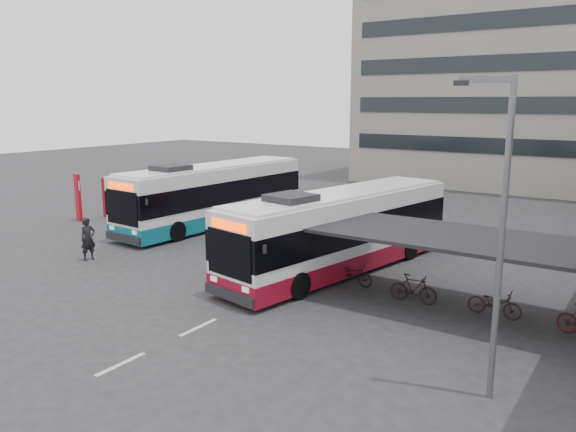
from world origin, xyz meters
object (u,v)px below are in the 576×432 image
Objects in this scene: lamp_post at (498,222)px; bus_main at (341,231)px; pedestrian at (88,239)px; bus_teal at (214,195)px.

bus_main is at bearing 120.33° from lamp_post.
pedestrian is (-9.89, -4.90, -0.69)m from bus_main.
lamp_post is (17.68, -2.18, 3.28)m from pedestrian.
bus_main reaches higher than pedestrian.
bus_teal is at bearing 9.29° from pedestrian.
bus_teal reaches higher than bus_main.
lamp_post is (17.89, -10.73, 2.53)m from bus_teal.
bus_teal is 6.59× the size of pedestrian.
lamp_post reaches higher than bus_main.
lamp_post is at bearing -31.93° from bus_main.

